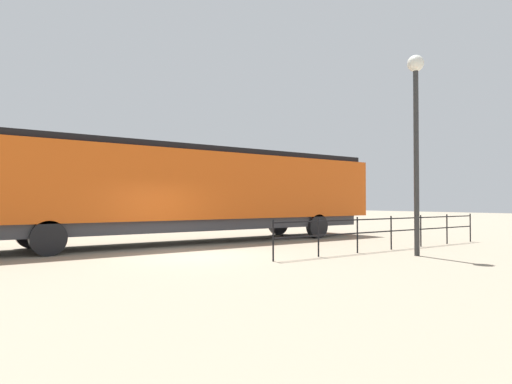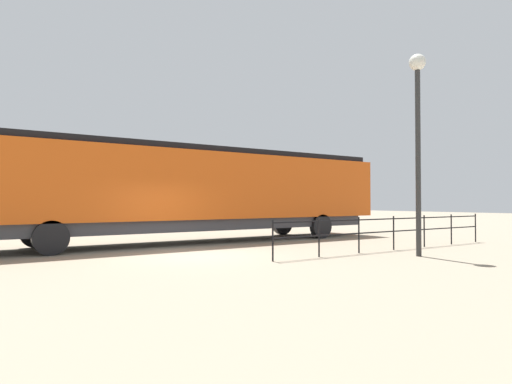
{
  "view_description": "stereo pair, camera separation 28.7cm",
  "coord_description": "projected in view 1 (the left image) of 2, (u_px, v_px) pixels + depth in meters",
  "views": [
    {
      "loc": [
        12.45,
        -6.48,
        1.69
      ],
      "look_at": [
        1.81,
        1.23,
        1.97
      ],
      "focal_mm": 31.32,
      "sensor_mm": 36.0,
      "label": 1
    },
    {
      "loc": [
        12.62,
        -6.24,
        1.69
      ],
      "look_at": [
        1.81,
        1.23,
        1.97
      ],
      "focal_mm": 31.32,
      "sensor_mm": 36.0,
      "label": 2
    }
  ],
  "objects": [
    {
      "name": "ground_plane",
      "position": [
        190.0,
        256.0,
        13.84
      ],
      "size": [
        120.0,
        120.0,
        0.0
      ],
      "primitive_type": "plane",
      "color": "gray"
    },
    {
      "name": "lamp_post",
      "position": [
        416.0,
        115.0,
        13.97
      ],
      "size": [
        0.51,
        0.51,
        6.29
      ],
      "color": "#2D2D2D",
      "rests_on": "ground_plane"
    },
    {
      "name": "platform_fence",
      "position": [
        391.0,
        228.0,
        15.69
      ],
      "size": [
        0.05,
        10.6,
        1.18
      ],
      "color": "black",
      "rests_on": "ground_plane"
    },
    {
      "name": "locomotive",
      "position": [
        204.0,
        189.0,
        18.72
      ],
      "size": [
        3.16,
        17.87,
        3.89
      ],
      "color": "#D15114",
      "rests_on": "ground_plane"
    }
  ]
}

